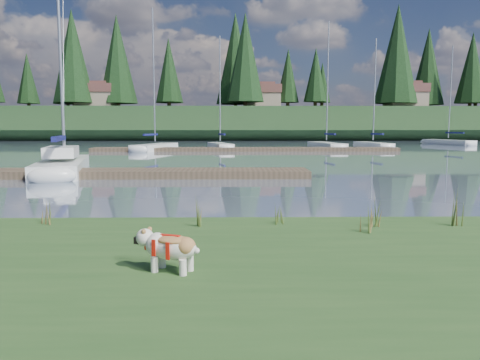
{
  "coord_description": "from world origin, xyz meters",
  "views": [
    {
      "loc": [
        0.92,
        -10.06,
        2.01
      ],
      "look_at": [
        1.07,
        -0.5,
        0.93
      ],
      "focal_mm": 35.0,
      "sensor_mm": 36.0,
      "label": 1
    }
  ],
  "objects": [
    {
      "name": "ground",
      "position": [
        0.0,
        30.0,
        0.0
      ],
      "size": [
        200.0,
        200.0,
        0.0
      ],
      "primitive_type": "plane",
      "color": "slate",
      "rests_on": "ground"
    },
    {
      "name": "bank",
      "position": [
        0.0,
        -6.0,
        0.17
      ],
      "size": [
        60.0,
        9.0,
        0.35
      ],
      "primitive_type": "cube",
      "color": "#2E5021",
      "rests_on": "ground"
    },
    {
      "name": "ridge",
      "position": [
        0.0,
        73.0,
        2.5
      ],
      "size": [
        200.0,
        20.0,
        5.0
      ],
      "primitive_type": "cube",
      "color": "#1B3319",
      "rests_on": "ground"
    },
    {
      "name": "bulldog",
      "position": [
        0.19,
        -4.77,
        0.65
      ],
      "size": [
        0.81,
        0.51,
        0.48
      ],
      "rotation": [
        0.0,
        0.0,
        2.78
      ],
      "color": "silver",
      "rests_on": "bank"
    },
    {
      "name": "sailboat_main",
      "position": [
        -6.85,
        11.64,
        0.42
      ],
      "size": [
        3.87,
        9.15,
        12.92
      ],
      "rotation": [
        0.0,
        0.0,
        1.81
      ],
      "color": "silver",
      "rests_on": "ground"
    },
    {
      "name": "dock_near",
      "position": [
        -4.0,
        9.0,
        0.15
      ],
      "size": [
        16.0,
        2.0,
        0.3
      ],
      "primitive_type": "cube",
      "color": "#4C3D2C",
      "rests_on": "ground"
    },
    {
      "name": "dock_far",
      "position": [
        2.0,
        30.0,
        0.15
      ],
      "size": [
        26.0,
        2.2,
        0.3
      ],
      "primitive_type": "cube",
      "color": "#4C3D2C",
      "rests_on": "ground"
    },
    {
      "name": "sailboat_bg_1",
      "position": [
        -5.73,
        32.04,
        0.33
      ],
      "size": [
        3.43,
        8.41,
        12.29
      ],
      "rotation": [
        0.0,
        0.0,
        1.35
      ],
      "color": "silver",
      "rests_on": "ground"
    },
    {
      "name": "sailboat_bg_2",
      "position": [
        -0.34,
        33.85,
        0.33
      ],
      "size": [
        2.82,
        6.94,
        10.36
      ],
      "rotation": [
        0.0,
        0.0,
        1.79
      ],
      "color": "silver",
      "rests_on": "ground"
    },
    {
      "name": "sailboat_bg_3",
      "position": [
        9.83,
        35.37,
        0.32
      ],
      "size": [
        2.63,
        8.32,
        11.99
      ],
      "rotation": [
        0.0,
        0.0,
        1.7
      ],
      "color": "silver",
      "rests_on": "ground"
    },
    {
      "name": "sailboat_bg_4",
      "position": [
        14.4,
        35.51,
        0.33
      ],
      "size": [
        2.38,
        7.17,
        10.49
      ],
      "rotation": [
        0.0,
        0.0,
        1.72
      ],
      "color": "silver",
      "rests_on": "ground"
    },
    {
      "name": "sailboat_bg_5",
      "position": [
        26.1,
        45.3,
        0.32
      ],
      "size": [
        3.84,
        8.17,
        11.5
      ],
      "rotation": [
        0.0,
        0.0,
        1.86
      ],
      "color": "silver",
      "rests_on": "ground"
    },
    {
      "name": "weed_0",
      "position": [
        0.37,
        -2.27,
        0.6
      ],
      "size": [
        0.17,
        0.14,
        0.6
      ],
      "color": "#475B23",
      "rests_on": "bank"
    },
    {
      "name": "weed_1",
      "position": [
        1.73,
        -2.1,
        0.54
      ],
      "size": [
        0.17,
        0.14,
        0.45
      ],
      "color": "#475B23",
      "rests_on": "bank"
    },
    {
      "name": "weed_2",
      "position": [
        3.31,
        -2.33,
        0.57
      ],
      "size": [
        0.17,
        0.14,
        0.53
      ],
      "color": "#475B23",
      "rests_on": "bank"
    },
    {
      "name": "weed_3",
      "position": [
        -2.29,
        -2.09,
        0.54
      ],
      "size": [
        0.17,
        0.14,
        0.45
      ],
      "color": "#475B23",
      "rests_on": "bank"
    },
    {
      "name": "weed_4",
      "position": [
        3.06,
        -2.79,
        0.55
      ],
      "size": [
        0.17,
        0.14,
        0.47
      ],
      "color": "#475B23",
      "rests_on": "bank"
    },
    {
      "name": "weed_5",
      "position": [
        4.72,
        -2.33,
        0.64
      ],
      "size": [
        0.17,
        0.14,
        0.69
      ],
      "color": "#475B23",
      "rests_on": "bank"
    },
    {
      "name": "mud_lip",
      "position": [
        0.0,
        -1.6,
        0.07
      ],
      "size": [
        60.0,
        0.5,
        0.14
      ],
      "primitive_type": "cube",
      "color": "#33281C",
      "rests_on": "ground"
    },
    {
      "name": "conifer_2",
      "position": [
        -25.0,
        68.0,
        13.54
      ],
      "size": [
        6.6,
        6.6,
        16.05
      ],
      "color": "#382619",
      "rests_on": "ridge"
    },
    {
      "name": "conifer_3",
      "position": [
        -10.0,
        72.0,
        11.74
      ],
      "size": [
        4.84,
        4.84,
        12.25
      ],
      "color": "#382619",
      "rests_on": "ridge"
    },
    {
      "name": "conifer_4",
      "position": [
        3.0,
        66.0,
        13.09
      ],
      "size": [
        6.16,
        6.16,
        15.1
      ],
      "color": "#382619",
      "rests_on": "ridge"
    },
    {
      "name": "conifer_5",
      "position": [
        15.0,
        70.0,
        10.83
      ],
      "size": [
        3.96,
        3.96,
        10.35
      ],
      "color": "#382619",
      "rests_on": "ridge"
    },
    {
      "name": "conifer_6",
      "position": [
        28.0,
        68.0,
        13.99
      ],
      "size": [
        7.04,
        7.04,
        17.0
      ],
      "color": "#382619",
      "rests_on": "ridge"
    },
    {
      "name": "conifer_7",
      "position": [
        42.0,
        71.0,
        12.19
      ],
      "size": [
        5.28,
        5.28,
        13.2
      ],
      "color": "#382619",
      "rests_on": "ridge"
    },
    {
      "name": "house_0",
      "position": [
        -22.0,
        70.0,
        7.31
      ],
      "size": [
        6.3,
        5.3,
        4.65
      ],
      "color": "gray",
      "rests_on": "ridge"
    },
    {
      "name": "house_1",
      "position": [
        6.0,
        71.0,
        7.31
      ],
      "size": [
        6.3,
        5.3,
        4.65
      ],
      "color": "gray",
      "rests_on": "ridge"
    },
    {
      "name": "house_2",
      "position": [
        30.0,
        69.0,
        7.31
      ],
      "size": [
        6.3,
        5.3,
        4.65
      ],
      "color": "gray",
      "rests_on": "ridge"
    }
  ]
}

